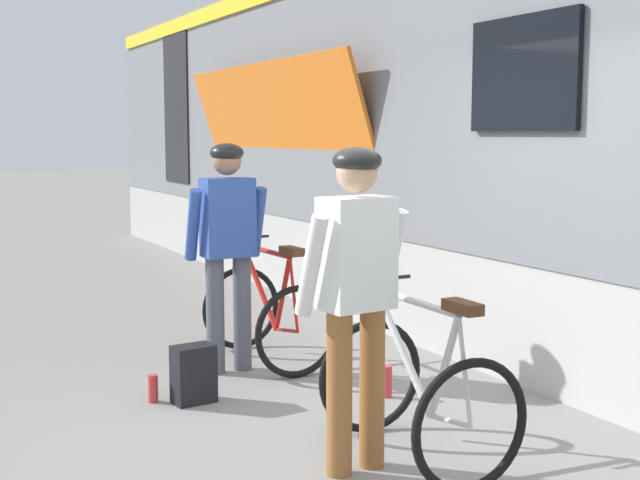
{
  "coord_description": "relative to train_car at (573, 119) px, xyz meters",
  "views": [
    {
      "loc": [
        -2.42,
        -4.19,
        1.83
      ],
      "look_at": [
        0.47,
        1.42,
        1.05
      ],
      "focal_mm": 48.29,
      "sensor_mm": 36.0,
      "label": 1
    }
  ],
  "objects": [
    {
      "name": "water_bottle_by_the_backpack",
      "position": [
        -3.96,
        -0.25,
        -1.87
      ],
      "size": [
        0.07,
        0.07,
        0.19
      ],
      "primitive_type": "cylinder",
      "color": "red",
      "rests_on": "ground"
    },
    {
      "name": "bicycle_far_silver",
      "position": [
        -2.95,
        -1.97,
        -1.56
      ],
      "size": [
        0.72,
        1.08,
        0.99
      ],
      "color": "black",
      "rests_on": "ground"
    },
    {
      "name": "ground_plane",
      "position": [
        -3.14,
        -1.68,
        -1.97
      ],
      "size": [
        80.0,
        80.0,
        0.0
      ],
      "primitive_type": "plane",
      "color": "gray"
    },
    {
      "name": "bicycle_near_red",
      "position": [
        -2.84,
        0.33,
        -1.56
      ],
      "size": [
        0.76,
        1.1,
        0.99
      ],
      "color": "black",
      "rests_on": "ground"
    },
    {
      "name": "backpack_on_platform",
      "position": [
        -3.72,
        -0.39,
        -1.77
      ],
      "size": [
        0.3,
        0.21,
        0.4
      ],
      "primitive_type": "cube",
      "rotation": [
        0.0,
        0.0,
        0.11
      ],
      "color": "black",
      "rests_on": "ground"
    },
    {
      "name": "water_bottle_near_the_bikes",
      "position": [
        -2.48,
        -0.89,
        -1.85
      ],
      "size": [
        0.07,
        0.07,
        0.22
      ],
      "primitive_type": "cylinder",
      "color": "red",
      "rests_on": "ground"
    },
    {
      "name": "cyclist_near_in_blue",
      "position": [
        -3.21,
        0.24,
        -0.91
      ],
      "size": [
        0.62,
        0.32,
        1.76
      ],
      "color": "#4C515B",
      "rests_on": "ground"
    },
    {
      "name": "train_car",
      "position": [
        0.0,
        0.0,
        0.0
      ],
      "size": [
        3.3,
        19.34,
        3.88
      ],
      "color": "slate",
      "rests_on": "ground"
    },
    {
      "name": "cyclist_far_in_white",
      "position": [
        -3.32,
        -1.94,
        -0.91
      ],
      "size": [
        0.64,
        0.35,
        1.76
      ],
      "color": "#935B2D",
      "rests_on": "ground"
    }
  ]
}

